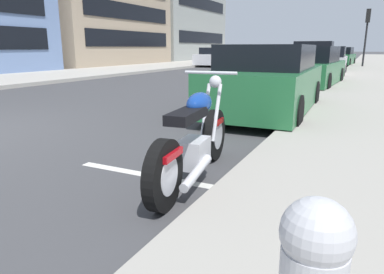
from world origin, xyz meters
TOP-DOWN VIEW (x-y plane):
  - sidewalk_far_curb at (12.00, 7.34)m, footprint 120.00×5.00m
  - parking_stall_stripe at (0.00, -4.24)m, footprint 0.12×2.20m
  - parked_motorcycle at (0.13, -4.56)m, footprint 2.15×0.63m
  - parked_car_across_street at (4.16, -4.29)m, footprint 4.08×1.86m
  - parked_car_second_in_row at (10.13, -4.26)m, footprint 4.59×2.09m
  - parked_car_behind_motorcycle at (15.33, -4.26)m, footprint 4.38×2.00m
  - parked_car_far_down_curb at (21.05, -3.97)m, footprint 4.75×2.06m
  - parked_car_mid_block at (26.77, -4.19)m, footprint 4.59×2.02m
  - crossing_truck at (34.98, -1.05)m, footprint 2.15×5.06m
  - car_opposite_curb at (21.97, 4.30)m, footprint 4.48×1.99m
  - traffic_signal_near_corner at (23.84, -5.81)m, footprint 0.36×0.28m
  - townhouse_corner_block at (19.01, 15.49)m, footprint 11.64×11.78m
  - townhouse_near_left at (31.73, 13.72)m, footprint 12.77×8.23m

SIDE VIEW (x-z plane):
  - parking_stall_stripe at x=0.00m, z-range 0.00..0.01m
  - sidewalk_far_curb at x=12.00m, z-range 0.00..0.14m
  - parked_motorcycle at x=0.13m, z-range -0.13..0.99m
  - parked_car_mid_block at x=26.77m, z-range -0.05..1.35m
  - car_opposite_curb at x=21.97m, z-range -0.02..1.35m
  - parked_car_second_in_row at x=10.13m, z-range -0.04..1.38m
  - parked_car_behind_motorcycle at x=15.33m, z-range -0.03..1.38m
  - parked_car_far_down_curb at x=21.05m, z-range -0.04..1.40m
  - parked_car_across_street at x=4.16m, z-range -0.03..1.40m
  - crossing_truck at x=34.98m, z-range 0.03..2.01m
  - traffic_signal_near_corner at x=23.84m, z-range 0.97..4.65m
  - townhouse_corner_block at x=19.01m, z-range 0.00..9.02m
  - townhouse_near_left at x=31.73m, z-range 0.00..10.73m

